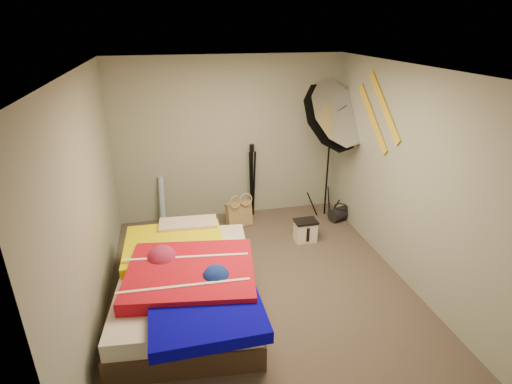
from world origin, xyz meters
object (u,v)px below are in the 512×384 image
object	(u,v)px
duffel_bag	(340,214)
bed	(188,283)
wrapping_roll	(162,201)
camera_tripod	(252,176)
camera_case	(305,231)
tote_bag	(239,214)
photo_umbrella	(331,118)

from	to	relation	value
duffel_bag	bed	distance (m)	2.96
wrapping_roll	bed	size ratio (longest dim) A/B	0.33
duffel_bag	camera_tripod	distance (m)	1.53
duffel_bag	camera_case	bearing A→B (deg)	-165.74
tote_bag	bed	size ratio (longest dim) A/B	0.17
tote_bag	duffel_bag	xyz separation A→B (m)	(1.61, -0.15, -0.09)
duffel_bag	bed	size ratio (longest dim) A/B	0.15
tote_bag	photo_umbrella	world-z (taller)	photo_umbrella
wrapping_roll	camera_case	xyz separation A→B (m)	(1.99, -1.03, -0.23)
tote_bag	photo_umbrella	distance (m)	1.98
camera_case	duffel_bag	world-z (taller)	camera_case
wrapping_roll	photo_umbrella	size ratio (longest dim) A/B	0.33
duffel_bag	camera_tripod	size ratio (longest dim) A/B	0.30
wrapping_roll	bed	distance (m)	2.13
duffel_bag	bed	world-z (taller)	bed
camera_case	photo_umbrella	xyz separation A→B (m)	(0.50, 0.54, 1.50)
duffel_bag	photo_umbrella	distance (m)	1.56
tote_bag	photo_umbrella	size ratio (longest dim) A/B	0.17
tote_bag	bed	bearing A→B (deg)	-133.85
wrapping_roll	duffel_bag	bearing A→B (deg)	-10.90
camera_tripod	duffel_bag	bearing A→B (deg)	-20.50
camera_case	tote_bag	bearing A→B (deg)	141.74
tote_bag	wrapping_roll	size ratio (longest dim) A/B	0.53
bed	duffel_bag	bearing A→B (deg)	32.50
bed	camera_tripod	xyz separation A→B (m)	(1.17, 2.08, 0.38)
wrapping_roll	duffel_bag	world-z (taller)	wrapping_roll
tote_bag	camera_case	distance (m)	1.07
camera_case	photo_umbrella	bearing A→B (deg)	46.64
camera_tripod	wrapping_roll	bearing A→B (deg)	178.67
tote_bag	duffel_bag	size ratio (longest dim) A/B	1.13
wrapping_roll	photo_umbrella	distance (m)	2.83
tote_bag	photo_umbrella	bearing A→B (deg)	-21.60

